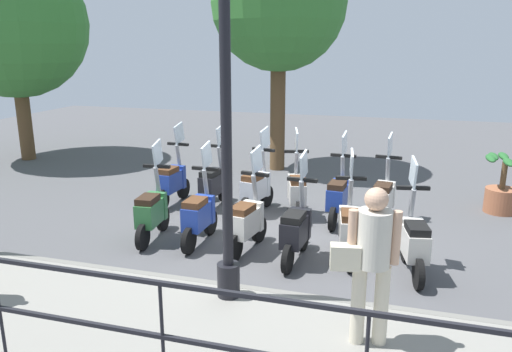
{
  "coord_description": "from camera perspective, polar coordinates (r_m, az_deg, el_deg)",
  "views": [
    {
      "loc": [
        -7.38,
        -1.71,
        3.01
      ],
      "look_at": [
        0.2,
        0.5,
        0.9
      ],
      "focal_mm": 35.0,
      "sensor_mm": 36.0,
      "label": 1
    }
  ],
  "objects": [
    {
      "name": "scooter_far_4",
      "position": [
        9.33,
        -4.82,
        -0.81
      ],
      "size": [
        1.23,
        0.44,
        1.54
      ],
      "rotation": [
        0.0,
        0.0,
        -0.11
      ],
      "color": "black",
      "rests_on": "ground_plane"
    },
    {
      "name": "fence_railing",
      "position": [
        4.18,
        -10.76,
        -15.53
      ],
      "size": [
        0.04,
        16.03,
        1.07
      ],
      "color": "black",
      "rests_on": "promenade_walkway"
    },
    {
      "name": "lamp_post_near",
      "position": [
        5.39,
        -3.41,
        4.09
      ],
      "size": [
        0.26,
        0.9,
        4.17
      ],
      "color": "black",
      "rests_on": "promenade_walkway"
    },
    {
      "name": "scooter_far_3",
      "position": [
        9.02,
        0.05,
        -1.31
      ],
      "size": [
        1.22,
        0.49,
        1.54
      ],
      "rotation": [
        0.0,
        0.0,
        -0.2
      ],
      "color": "black",
      "rests_on": "ground_plane"
    },
    {
      "name": "scooter_near_0",
      "position": [
        6.96,
        17.56,
        -7.07
      ],
      "size": [
        1.22,
        0.48,
        1.54
      ],
      "rotation": [
        0.0,
        0.0,
        0.19
      ],
      "color": "black",
      "rests_on": "ground_plane"
    },
    {
      "name": "potted_palm",
      "position": [
        10.11,
        26.29,
        -1.32
      ],
      "size": [
        1.06,
        0.66,
        1.05
      ],
      "color": "#9E5B3D",
      "rests_on": "ground_plane"
    },
    {
      "name": "scooter_near_2",
      "position": [
        7.06,
        4.61,
        -6.07
      ],
      "size": [
        1.23,
        0.44,
        1.54
      ],
      "rotation": [
        0.0,
        0.0,
        -0.07
      ],
      "color": "black",
      "rests_on": "ground_plane"
    },
    {
      "name": "scooter_far_1",
      "position": [
        8.65,
        9.41,
        -2.24
      ],
      "size": [
        1.23,
        0.44,
        1.54
      ],
      "rotation": [
        0.0,
        0.0,
        -0.08
      ],
      "color": "black",
      "rests_on": "ground_plane"
    },
    {
      "name": "scooter_near_3",
      "position": [
        7.35,
        -1.05,
        -5.15
      ],
      "size": [
        1.23,
        0.46,
        1.54
      ],
      "rotation": [
        0.0,
        0.0,
        -0.16
      ],
      "color": "black",
      "rests_on": "ground_plane"
    },
    {
      "name": "tree_distant",
      "position": [
        12.0,
        2.63,
        19.08
      ],
      "size": [
        3.11,
        3.11,
        5.46
      ],
      "color": "brown",
      "rests_on": "ground_plane"
    },
    {
      "name": "pedestrian_with_bag",
      "position": [
        4.87,
        12.97,
        -8.8
      ],
      "size": [
        0.38,
        0.64,
        1.59
      ],
      "rotation": [
        0.0,
        0.0,
        0.18
      ],
      "color": "beige",
      "rests_on": "promenade_walkway"
    },
    {
      "name": "scooter_near_5",
      "position": [
        7.95,
        -11.79,
        -3.9
      ],
      "size": [
        1.23,
        0.44,
        1.54
      ],
      "rotation": [
        0.0,
        0.0,
        0.09
      ],
      "color": "black",
      "rests_on": "ground_plane"
    },
    {
      "name": "ground_plane",
      "position": [
        8.15,
        3.0,
        -6.73
      ],
      "size": [
        28.0,
        28.0,
        0.0
      ],
      "primitive_type": "plane",
      "color": "#4C4C4F"
    },
    {
      "name": "scooter_far_2",
      "position": [
        8.87,
        4.7,
        -1.65
      ],
      "size": [
        1.2,
        0.54,
        1.54
      ],
      "rotation": [
        0.0,
        0.0,
        0.28
      ],
      "color": "black",
      "rests_on": "ground_plane"
    },
    {
      "name": "tree_large",
      "position": [
        14.42,
        -26.03,
        15.29
      ],
      "size": [
        3.68,
        3.68,
        5.31
      ],
      "color": "brown",
      "rests_on": "ground_plane"
    },
    {
      "name": "scooter_near_4",
      "position": [
        7.69,
        -6.49,
        -4.33
      ],
      "size": [
        1.23,
        0.44,
        1.54
      ],
      "rotation": [
        0.0,
        0.0,
        -0.02
      ],
      "color": "black",
      "rests_on": "ground_plane"
    },
    {
      "name": "promenade_walkway",
      "position": [
        5.42,
        -5.1,
        -17.86
      ],
      "size": [
        2.2,
        20.0,
        0.15
      ],
      "color": "gray",
      "rests_on": "ground_plane"
    },
    {
      "name": "scooter_near_1",
      "position": [
        7.23,
        10.67,
        -5.78
      ],
      "size": [
        1.23,
        0.46,
        1.54
      ],
      "rotation": [
        0.0,
        0.0,
        0.15
      ],
      "color": "black",
      "rests_on": "ground_plane"
    },
    {
      "name": "scooter_far_5",
      "position": [
        9.63,
        -9.53,
        -0.47
      ],
      "size": [
        1.23,
        0.44,
        1.54
      ],
      "rotation": [
        0.0,
        0.0,
        -0.06
      ],
      "color": "black",
      "rests_on": "ground_plane"
    },
    {
      "name": "scooter_far_0",
      "position": [
        8.68,
        14.37,
        -2.44
      ],
      "size": [
        1.23,
        0.44,
        1.54
      ],
      "rotation": [
        0.0,
        0.0,
        -0.13
      ],
      "color": "black",
      "rests_on": "ground_plane"
    }
  ]
}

